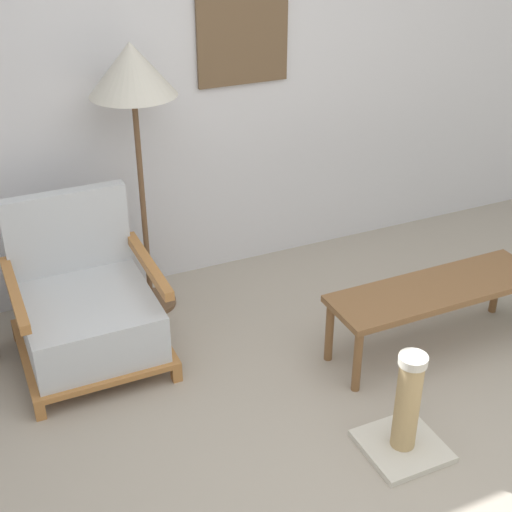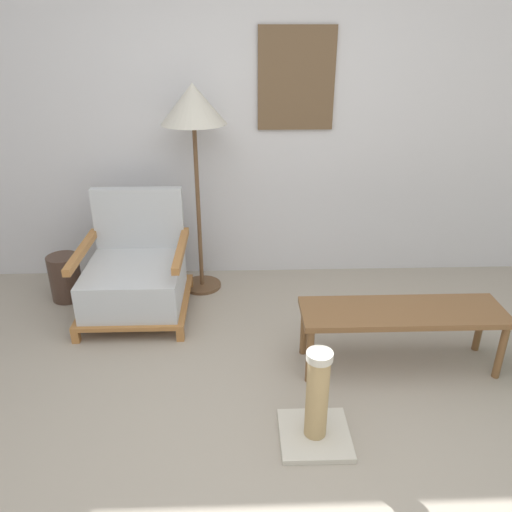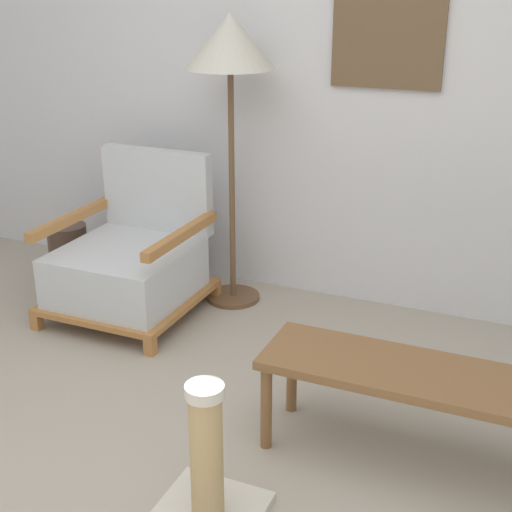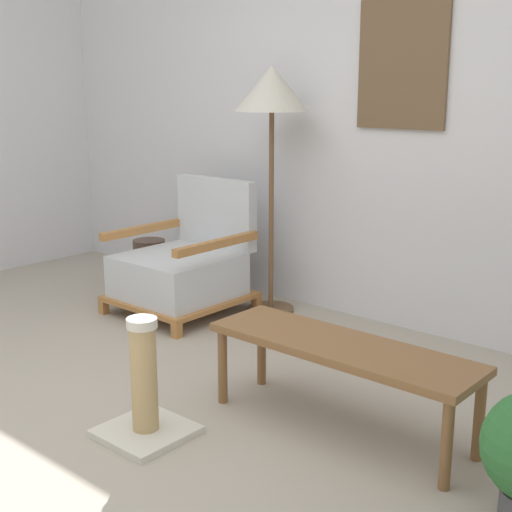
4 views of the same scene
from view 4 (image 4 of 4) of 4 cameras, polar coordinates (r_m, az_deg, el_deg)
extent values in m
plane|color=#A89E8E|center=(3.17, -15.20, -14.11)|extent=(14.00, 14.00, 0.00)
cube|color=silver|center=(4.41, 8.56, 12.27)|extent=(8.00, 0.06, 2.70)
cube|color=brown|center=(4.23, 11.61, 14.80)|extent=(0.56, 0.02, 0.72)
cube|color=#B2753D|center=(4.70, -12.08, -4.01)|extent=(0.05, 0.05, 0.09)
cube|color=#B2753D|center=(4.20, -6.37, -5.96)|extent=(0.05, 0.05, 0.09)
cube|color=#B2753D|center=(5.14, -5.77, -2.24)|extent=(0.05, 0.05, 0.09)
cube|color=#B2753D|center=(4.68, 0.03, -3.77)|extent=(0.05, 0.05, 0.09)
cube|color=#B2753D|center=(4.65, -6.06, -3.24)|extent=(0.74, 0.76, 0.03)
cube|color=silver|center=(4.60, -6.28, -1.53)|extent=(0.66, 0.66, 0.27)
cube|color=silver|center=(4.76, -3.22, 3.53)|extent=(0.66, 0.08, 0.46)
cube|color=#B2753D|center=(4.80, -8.95, 2.15)|extent=(0.05, 0.70, 0.05)
cube|color=#B2753D|center=(4.31, -3.11, 0.98)|extent=(0.05, 0.70, 0.05)
cylinder|color=brown|center=(4.66, 1.19, -4.26)|extent=(0.30, 0.30, 0.03)
cylinder|color=brown|center=(4.50, 1.23, 3.51)|extent=(0.03, 0.03, 1.26)
cone|color=beige|center=(4.43, 1.28, 13.29)|extent=(0.46, 0.46, 0.27)
cube|color=brown|center=(3.03, 6.86, -7.26)|extent=(1.20, 0.36, 0.04)
cylinder|color=brown|center=(3.33, -2.69, -8.82)|extent=(0.04, 0.04, 0.35)
cylinder|color=brown|center=(2.75, 15.01, -14.40)|extent=(0.04, 0.04, 0.35)
cylinder|color=brown|center=(3.52, 0.45, -7.51)|extent=(0.04, 0.04, 0.35)
cylinder|color=brown|center=(2.98, 17.42, -12.28)|extent=(0.04, 0.04, 0.35)
cylinder|color=#473328|center=(5.20, -8.51, -0.62)|extent=(0.23, 0.23, 0.35)
cube|color=beige|center=(3.14, -8.78, -13.71)|extent=(0.35, 0.35, 0.03)
cylinder|color=tan|center=(3.04, -8.95, -9.68)|extent=(0.11, 0.11, 0.45)
cylinder|color=beige|center=(2.95, -9.12, -5.31)|extent=(0.13, 0.13, 0.04)
camera|label=1|loc=(3.86, -54.69, 21.53)|focal=50.00mm
camera|label=2|loc=(2.55, -54.81, 18.20)|focal=35.00mm
camera|label=3|loc=(1.26, -48.92, 21.08)|focal=50.00mm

